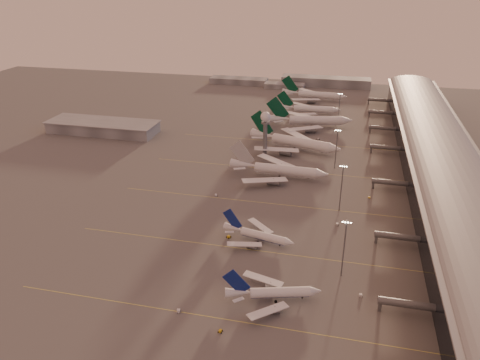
# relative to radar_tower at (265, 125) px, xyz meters

# --- Properties ---
(ground) EXTENTS (700.00, 700.00, 0.00)m
(ground) POSITION_rel_radar_tower_xyz_m (-5.00, -120.00, -20.95)
(ground) COLOR #5C5959
(ground) RESTS_ON ground
(taxiway_markings) EXTENTS (180.00, 185.25, 0.02)m
(taxiway_markings) POSITION_rel_radar_tower_xyz_m (25.00, -64.00, -20.94)
(taxiway_markings) COLOR #E7DB51
(taxiway_markings) RESTS_ON ground
(terminal) EXTENTS (57.00, 362.00, 23.04)m
(terminal) POSITION_rel_radar_tower_xyz_m (102.88, -9.91, -10.43)
(terminal) COLOR black
(terminal) RESTS_ON ground
(hangar) EXTENTS (82.00, 27.00, 8.50)m
(hangar) POSITION_rel_radar_tower_xyz_m (-125.00, 20.00, -16.63)
(hangar) COLOR slate
(hangar) RESTS_ON ground
(radar_tower) EXTENTS (6.40, 6.40, 31.10)m
(radar_tower) POSITION_rel_radar_tower_xyz_m (0.00, 0.00, 0.00)
(radar_tower) COLOR slate
(radar_tower) RESTS_ON ground
(mast_a) EXTENTS (3.60, 0.56, 25.00)m
(mast_a) POSITION_rel_radar_tower_xyz_m (53.00, -120.00, -7.21)
(mast_a) COLOR slate
(mast_a) RESTS_ON ground
(mast_b) EXTENTS (3.60, 0.56, 25.00)m
(mast_b) POSITION_rel_radar_tower_xyz_m (50.00, -65.00, -7.21)
(mast_b) COLOR slate
(mast_b) RESTS_ON ground
(mast_c) EXTENTS (3.60, 0.56, 25.00)m
(mast_c) POSITION_rel_radar_tower_xyz_m (45.00, -10.00, -7.21)
(mast_c) COLOR slate
(mast_c) RESTS_ON ground
(mast_d) EXTENTS (3.60, 0.56, 25.00)m
(mast_d) POSITION_rel_radar_tower_xyz_m (43.00, 80.00, -7.21)
(mast_d) COLOR slate
(mast_d) RESTS_ON ground
(distant_horizon) EXTENTS (165.00, 37.50, 9.00)m
(distant_horizon) POSITION_rel_radar_tower_xyz_m (-2.38, 205.14, -17.06)
(distant_horizon) COLOR slate
(distant_horizon) RESTS_ON ground
(narrowbody_near) EXTENTS (35.17, 27.67, 14.08)m
(narrowbody_near) POSITION_rel_radar_tower_xyz_m (29.34, -141.14, -18.10)
(narrowbody_near) COLOR white
(narrowbody_near) RESTS_ON ground
(narrowbody_mid) EXTENTS (33.90, 26.78, 13.41)m
(narrowbody_mid) POSITION_rel_radar_tower_xyz_m (16.16, -102.69, -18.23)
(narrowbody_mid) COLOR white
(narrowbody_mid) RESTS_ON ground
(widebody_white) EXTENTS (58.18, 46.54, 20.45)m
(widebody_white) POSITION_rel_radar_tower_xyz_m (14.02, -31.15, -17.40)
(widebody_white) COLOR white
(widebody_white) RESTS_ON ground
(greentail_a) EXTENTS (63.44, 50.54, 23.63)m
(greentail_a) POSITION_rel_radar_tower_xyz_m (17.23, 16.36, -16.77)
(greentail_a) COLOR white
(greentail_a) RESTS_ON ground
(greentail_b) EXTENTS (64.88, 51.93, 23.77)m
(greentail_b) POSITION_rel_radar_tower_xyz_m (22.51, 66.98, -16.75)
(greentail_b) COLOR white
(greentail_b) RESTS_ON ground
(greentail_c) EXTENTS (52.84, 42.57, 19.18)m
(greentail_c) POSITION_rel_radar_tower_xyz_m (18.36, 102.40, -17.56)
(greentail_c) COLOR white
(greentail_c) RESTS_ON ground
(greentail_d) EXTENTS (59.57, 48.03, 21.63)m
(greentail_d) POSITION_rel_radar_tower_xyz_m (18.28, 148.83, -17.13)
(greentail_d) COLOR white
(greentail_d) RESTS_ON ground
(gsv_truck_a) EXTENTS (6.36, 3.30, 2.44)m
(gsv_truck_a) POSITION_rel_radar_tower_xyz_m (-1.53, -155.22, -19.70)
(gsv_truck_a) COLOR silver
(gsv_truck_a) RESTS_ON ground
(gsv_tug_near) EXTENTS (2.33, 3.38, 0.90)m
(gsv_tug_near) POSITION_rel_radar_tower_xyz_m (14.97, -161.46, -20.49)
(gsv_tug_near) COLOR gold
(gsv_tug_near) RESTS_ON ground
(gsv_catering_a) EXTENTS (5.25, 3.03, 4.06)m
(gsv_catering_a) POSITION_rel_radar_tower_xyz_m (60.74, -131.49, -18.92)
(gsv_catering_a) COLOR silver
(gsv_catering_a) RESTS_ON ground
(gsv_tug_mid) EXTENTS (4.52, 3.78, 1.11)m
(gsv_tug_mid) POSITION_rel_radar_tower_xyz_m (2.64, -102.89, -20.38)
(gsv_tug_mid) COLOR gold
(gsv_tug_mid) RESTS_ON ground
(gsv_truck_b) EXTENTS (6.20, 4.09, 2.36)m
(gsv_truck_b) POSITION_rel_radar_tower_xyz_m (50.16, -80.33, -19.75)
(gsv_truck_b) COLOR silver
(gsv_truck_b) RESTS_ON ground
(gsv_truck_c) EXTENTS (5.91, 3.99, 2.25)m
(gsv_truck_c) POSITION_rel_radar_tower_xyz_m (-14.25, -63.00, -19.80)
(gsv_truck_c) COLOR silver
(gsv_truck_c) RESTS_ON ground
(gsv_catering_b) EXTENTS (4.79, 3.61, 3.60)m
(gsv_catering_b) POSITION_rel_radar_tower_xyz_m (65.13, -47.00, -19.15)
(gsv_catering_b) COLOR gold
(gsv_catering_b) RESTS_ON ground
(gsv_tug_far) EXTENTS (3.41, 4.09, 1.01)m
(gsv_tug_far) POSITION_rel_radar_tower_xyz_m (12.24, -10.10, -20.43)
(gsv_tug_far) COLOR silver
(gsv_tug_far) RESTS_ON ground
(gsv_truck_d) EXTENTS (2.18, 5.27, 2.09)m
(gsv_truck_d) POSITION_rel_radar_tower_xyz_m (-18.39, 8.61, -19.88)
(gsv_truck_d) COLOR silver
(gsv_truck_d) RESTS_ON ground
(gsv_tug_hangar) EXTENTS (4.28, 3.20, 1.09)m
(gsv_tug_hangar) POSITION_rel_radar_tower_xyz_m (31.17, 39.91, -20.39)
(gsv_tug_hangar) COLOR silver
(gsv_tug_hangar) RESTS_ON ground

